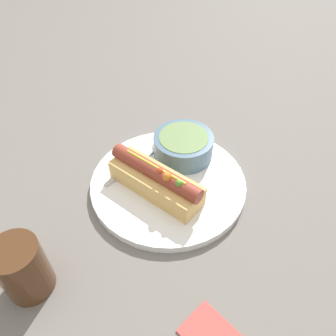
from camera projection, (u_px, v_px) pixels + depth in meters
The scene contains 6 objects.
ground_plane at pixel (168, 186), 0.62m from camera, with size 4.00×4.00×0.00m, color slate.
dinner_plate at pixel (168, 183), 0.62m from camera, with size 0.29×0.29×0.02m.
hot_dog at pixel (156, 180), 0.57m from camera, with size 0.18×0.07×0.07m.
soup_bowl at pixel (183, 145), 0.64m from camera, with size 0.12×0.12×0.05m.
spoon at pixel (153, 151), 0.66m from camera, with size 0.03×0.17×0.01m.
drinking_glass at pixel (23, 269), 0.45m from camera, with size 0.07×0.07×0.10m.
Camera 1 is at (0.28, -0.30, 0.46)m, focal length 35.00 mm.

